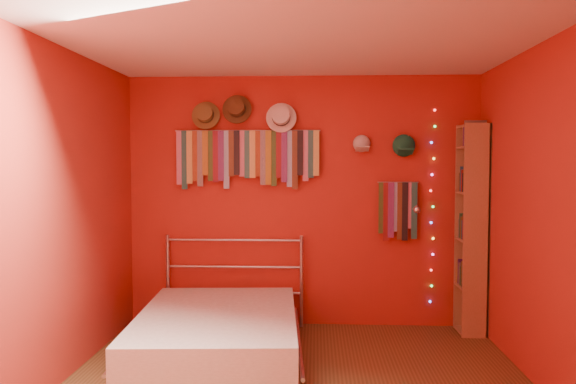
% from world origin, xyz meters
% --- Properties ---
extents(back_wall, '(3.50, 0.02, 2.50)m').
position_xyz_m(back_wall, '(0.00, 1.75, 1.25)').
color(back_wall, maroon).
rests_on(back_wall, ground).
extents(right_wall, '(0.02, 3.50, 2.50)m').
position_xyz_m(right_wall, '(1.75, 0.00, 1.25)').
color(right_wall, maroon).
rests_on(right_wall, ground).
extents(left_wall, '(0.02, 3.50, 2.50)m').
position_xyz_m(left_wall, '(-1.75, 0.00, 1.25)').
color(left_wall, maroon).
rests_on(left_wall, ground).
extents(ceiling, '(3.50, 3.50, 0.02)m').
position_xyz_m(ceiling, '(0.00, 0.00, 2.50)').
color(ceiling, white).
rests_on(ceiling, back_wall).
extents(tie_rack, '(1.45, 0.03, 0.59)m').
position_xyz_m(tie_rack, '(-0.56, 1.68, 1.71)').
color(tie_rack, '#A9A9AE').
rests_on(tie_rack, back_wall).
extents(small_tie_rack, '(0.40, 0.03, 0.59)m').
position_xyz_m(small_tie_rack, '(0.94, 1.69, 1.18)').
color(small_tie_rack, '#A9A9AE').
rests_on(small_tie_rack, back_wall).
extents(fedora_olive, '(0.28, 0.15, 0.28)m').
position_xyz_m(fedora_olive, '(-0.96, 1.65, 2.11)').
color(fedora_olive, brown).
rests_on(fedora_olive, back_wall).
extents(fedora_brown, '(0.29, 0.16, 0.29)m').
position_xyz_m(fedora_brown, '(-0.65, 1.65, 2.17)').
color(fedora_brown, '#4B341B').
rests_on(fedora_brown, back_wall).
extents(fedora_white, '(0.30, 0.16, 0.30)m').
position_xyz_m(fedora_white, '(-0.21, 1.65, 2.09)').
color(fedora_white, silver).
rests_on(fedora_white, back_wall).
extents(cap_white, '(0.18, 0.22, 0.18)m').
position_xyz_m(cap_white, '(0.58, 1.70, 1.82)').
color(cap_white, beige).
rests_on(cap_white, back_wall).
extents(cap_green, '(0.20, 0.25, 0.20)m').
position_xyz_m(cap_green, '(0.99, 1.70, 1.80)').
color(cap_green, '#166444').
rests_on(cap_green, back_wall).
extents(fairy_lights, '(0.06, 0.02, 1.92)m').
position_xyz_m(fairy_lights, '(1.28, 1.71, 1.20)').
color(fairy_lights, '#FF3333').
rests_on(fairy_lights, back_wall).
extents(reading_lamp, '(0.07, 0.29, 0.09)m').
position_xyz_m(reading_lamp, '(1.09, 1.52, 1.19)').
color(reading_lamp, '#A9A9AE').
rests_on(reading_lamp, back_wall).
extents(bookshelf, '(0.25, 0.34, 2.00)m').
position_xyz_m(bookshelf, '(1.66, 1.53, 1.02)').
color(bookshelf, olive).
rests_on(bookshelf, ground).
extents(bed, '(1.49, 1.93, 0.91)m').
position_xyz_m(bed, '(-0.68, 0.69, 0.21)').
color(bed, '#A9A9AE').
rests_on(bed, ground).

